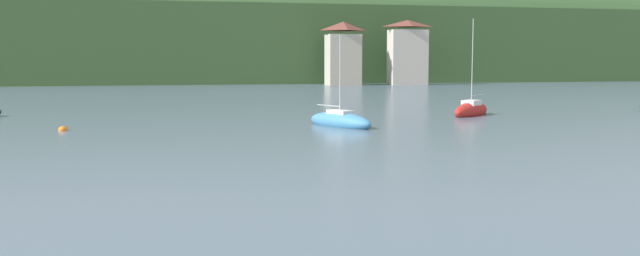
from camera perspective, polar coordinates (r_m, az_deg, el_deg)
name	(u,v)px	position (r m, az deg, el deg)	size (l,w,h in m)	color
wooded_hillside	(330,52)	(139.97, 0.90, 6.52)	(352.00, 47.05, 31.14)	#38562D
shore_building_west	(343,54)	(106.43, 1.99, 6.33)	(5.41, 4.21, 10.06)	#BCB29E
shore_building_westcentral	(408,53)	(109.26, 7.53, 6.37)	(6.32, 3.31, 10.44)	beige
sailboat_far_4	(340,121)	(40.64, 1.72, 0.59)	(3.65, 5.63, 5.89)	teal
sailboat_far_5	(471,111)	(49.64, 12.85, 1.47)	(4.58, 4.25, 7.36)	red
mooring_buoy_far	(63,131)	(40.73, -21.19, -0.22)	(0.54, 0.54, 0.54)	orange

